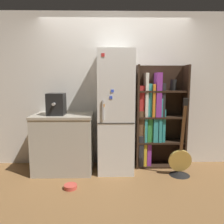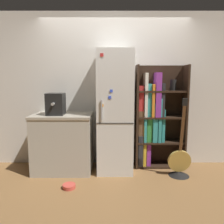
{
  "view_description": "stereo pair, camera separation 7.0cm",
  "coord_description": "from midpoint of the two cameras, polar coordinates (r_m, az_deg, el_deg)",
  "views": [
    {
      "loc": [
        -0.12,
        -3.32,
        1.47
      ],
      "look_at": [
        -0.06,
        0.15,
        0.97
      ],
      "focal_mm": 35.0,
      "sensor_mm": 36.0,
      "label": 1
    },
    {
      "loc": [
        -0.05,
        -3.32,
        1.47
      ],
      "look_at": [
        -0.06,
        0.15,
        0.97
      ],
      "focal_mm": 35.0,
      "sensor_mm": 36.0,
      "label": 2
    }
  ],
  "objects": [
    {
      "name": "espresso_machine",
      "position": [
        3.52,
        -14.89,
        2.01
      ],
      "size": [
        0.26,
        0.34,
        0.34
      ],
      "color": "black",
      "rests_on": "kitchen_counter"
    },
    {
      "name": "pet_bowl",
      "position": [
        3.21,
        -11.45,
        -18.5
      ],
      "size": [
        0.18,
        0.18,
        0.06
      ],
      "color": "#D84C3F",
      "rests_on": "ground_plane"
    },
    {
      "name": "guitar",
      "position": [
        3.63,
        16.77,
        -13.02
      ],
      "size": [
        0.35,
        0.32,
        1.22
      ],
      "color": "black",
      "rests_on": "ground_plane"
    },
    {
      "name": "bookshelf",
      "position": [
        3.77,
        10.54,
        -1.71
      ],
      "size": [
        0.83,
        0.31,
        1.72
      ],
      "color": "black",
      "rests_on": "ground_plane"
    },
    {
      "name": "refrigerator",
      "position": [
        3.51,
        0.36,
        0.0
      ],
      "size": [
        0.56,
        0.63,
        1.93
      ],
      "color": "white",
      "rests_on": "ground_plane"
    },
    {
      "name": "ground_plane",
      "position": [
        3.63,
        0.41,
        -15.61
      ],
      "size": [
        16.0,
        16.0,
        0.0
      ],
      "primitive_type": "plane",
      "color": "olive"
    },
    {
      "name": "wall_back",
      "position": [
        3.8,
        0.25,
        5.7
      ],
      "size": [
        8.0,
        0.05,
        2.6
      ],
      "color": "white",
      "rests_on": "ground_plane"
    },
    {
      "name": "kitchen_counter",
      "position": [
        3.68,
        -12.97,
        -7.77
      ],
      "size": [
        0.94,
        0.66,
        0.93
      ],
      "color": "#BCB7A8",
      "rests_on": "ground_plane"
    }
  ]
}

